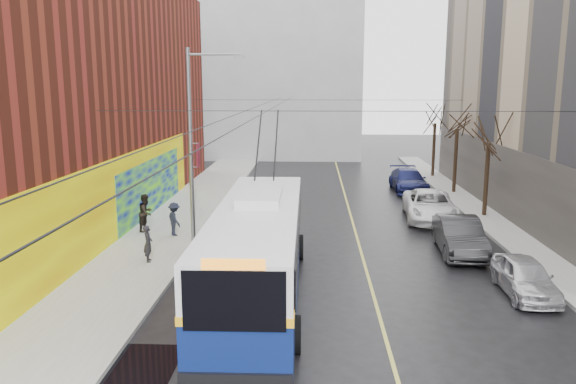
{
  "coord_description": "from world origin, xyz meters",
  "views": [
    {
      "loc": [
        -0.69,
        -15.35,
        7.37
      ],
      "look_at": [
        -1.7,
        7.14,
        3.06
      ],
      "focal_mm": 35.0,
      "sensor_mm": 36.0,
      "label": 1
    }
  ],
  "objects_px": {
    "parked_car_a": "(525,277)",
    "following_car": "(282,190)",
    "parked_car_b": "(459,236)",
    "pedestrian_c": "(174,219)",
    "parked_car_d": "(408,180)",
    "pedestrian_a": "(148,244)",
    "streetlight_pole": "(194,141)",
    "tree_far": "(435,113)",
    "parked_car_c": "(430,206)",
    "tree_near": "(490,129)",
    "tree_mid": "(458,117)",
    "pedestrian_b": "(146,213)",
    "trolleybus": "(258,248)"
  },
  "relations": [
    {
      "from": "parked_car_a",
      "to": "following_car",
      "type": "xyz_separation_m",
      "value": [
        -9.55,
        16.21,
        -0.0
      ]
    },
    {
      "from": "parked_car_b",
      "to": "pedestrian_c",
      "type": "height_order",
      "value": "pedestrian_c"
    },
    {
      "from": "parked_car_d",
      "to": "pedestrian_a",
      "type": "height_order",
      "value": "pedestrian_a"
    },
    {
      "from": "parked_car_b",
      "to": "following_car",
      "type": "bearing_deg",
      "value": 130.0
    },
    {
      "from": "streetlight_pole",
      "to": "parked_car_a",
      "type": "bearing_deg",
      "value": -24.83
    },
    {
      "from": "pedestrian_c",
      "to": "pedestrian_a",
      "type": "bearing_deg",
      "value": 142.99
    },
    {
      "from": "tree_far",
      "to": "parked_car_c",
      "type": "distance_m",
      "value": 15.69
    },
    {
      "from": "tree_near",
      "to": "tree_far",
      "type": "bearing_deg",
      "value": 90.0
    },
    {
      "from": "following_car",
      "to": "pedestrian_c",
      "type": "height_order",
      "value": "pedestrian_c"
    },
    {
      "from": "tree_mid",
      "to": "parked_car_a",
      "type": "height_order",
      "value": "tree_mid"
    },
    {
      "from": "tree_mid",
      "to": "parked_car_b",
      "type": "height_order",
      "value": "tree_mid"
    },
    {
      "from": "following_car",
      "to": "parked_car_a",
      "type": "bearing_deg",
      "value": -67.97
    },
    {
      "from": "parked_car_b",
      "to": "pedestrian_b",
      "type": "bearing_deg",
      "value": 172.66
    },
    {
      "from": "parked_car_a",
      "to": "parked_car_b",
      "type": "xyz_separation_m",
      "value": [
        -1.06,
        4.93,
        0.14
      ]
    },
    {
      "from": "parked_car_c",
      "to": "pedestrian_a",
      "type": "height_order",
      "value": "pedestrian_a"
    },
    {
      "from": "tree_far",
      "to": "pedestrian_b",
      "type": "height_order",
      "value": "tree_far"
    },
    {
      "from": "pedestrian_c",
      "to": "parked_car_c",
      "type": "bearing_deg",
      "value": -107.31
    },
    {
      "from": "parked_car_b",
      "to": "pedestrian_b",
      "type": "xyz_separation_m",
      "value": [
        -14.81,
        2.71,
        0.28
      ]
    },
    {
      "from": "tree_mid",
      "to": "parked_car_a",
      "type": "bearing_deg",
      "value": -96.42
    },
    {
      "from": "trolleybus",
      "to": "tree_mid",
      "type": "bearing_deg",
      "value": 58.66
    },
    {
      "from": "tree_near",
      "to": "pedestrian_c",
      "type": "relative_size",
      "value": 3.92
    },
    {
      "from": "tree_far",
      "to": "parked_car_b",
      "type": "bearing_deg",
      "value": -98.63
    },
    {
      "from": "parked_car_c",
      "to": "pedestrian_a",
      "type": "xyz_separation_m",
      "value": [
        -13.28,
        -8.53,
        0.11
      ]
    },
    {
      "from": "tree_far",
      "to": "pedestrian_b",
      "type": "distance_m",
      "value": 26.05
    },
    {
      "from": "tree_mid",
      "to": "following_car",
      "type": "xyz_separation_m",
      "value": [
        -11.69,
        -2.8,
        -4.58
      ]
    },
    {
      "from": "streetlight_pole",
      "to": "parked_car_d",
      "type": "height_order",
      "value": "streetlight_pole"
    },
    {
      "from": "following_car",
      "to": "parked_car_c",
      "type": "bearing_deg",
      "value": -38.61
    },
    {
      "from": "tree_near",
      "to": "parked_car_d",
      "type": "relative_size",
      "value": 1.19
    },
    {
      "from": "tree_far",
      "to": "following_car",
      "type": "distance_m",
      "value": 15.9
    },
    {
      "from": "parked_car_c",
      "to": "following_car",
      "type": "relative_size",
      "value": 1.48
    },
    {
      "from": "tree_mid",
      "to": "parked_car_a",
      "type": "relative_size",
      "value": 1.69
    },
    {
      "from": "streetlight_pole",
      "to": "parked_car_c",
      "type": "xyz_separation_m",
      "value": [
        11.94,
        5.27,
        -4.04
      ]
    },
    {
      "from": "following_car",
      "to": "tree_mid",
      "type": "bearing_deg",
      "value": 5.01
    },
    {
      "from": "pedestrian_c",
      "to": "streetlight_pole",
      "type": "bearing_deg",
      "value": -160.12
    },
    {
      "from": "parked_car_b",
      "to": "pedestrian_b",
      "type": "relative_size",
      "value": 2.61
    },
    {
      "from": "parked_car_d",
      "to": "parked_car_c",
      "type": "bearing_deg",
      "value": -92.26
    },
    {
      "from": "parked_car_b",
      "to": "pedestrian_a",
      "type": "height_order",
      "value": "pedestrian_a"
    },
    {
      "from": "parked_car_d",
      "to": "tree_far",
      "type": "bearing_deg",
      "value": 63.55
    },
    {
      "from": "tree_mid",
      "to": "tree_far",
      "type": "xyz_separation_m",
      "value": [
        0.0,
        7.0,
        -0.11
      ]
    },
    {
      "from": "streetlight_pole",
      "to": "trolleybus",
      "type": "bearing_deg",
      "value": -61.34
    },
    {
      "from": "trolleybus",
      "to": "parked_car_d",
      "type": "bearing_deg",
      "value": 66.39
    },
    {
      "from": "trolleybus",
      "to": "pedestrian_b",
      "type": "xyz_separation_m",
      "value": [
        -6.42,
        8.12,
        -0.65
      ]
    },
    {
      "from": "parked_car_a",
      "to": "parked_car_b",
      "type": "height_order",
      "value": "parked_car_b"
    },
    {
      "from": "parked_car_a",
      "to": "pedestrian_b",
      "type": "distance_m",
      "value": 17.62
    },
    {
      "from": "trolleybus",
      "to": "pedestrian_b",
      "type": "relative_size",
      "value": 7.05
    },
    {
      "from": "tree_mid",
      "to": "following_car",
      "type": "height_order",
      "value": "tree_mid"
    },
    {
      "from": "tree_mid",
      "to": "trolleybus",
      "type": "relative_size",
      "value": 0.5
    },
    {
      "from": "parked_car_a",
      "to": "parked_car_d",
      "type": "xyz_separation_m",
      "value": [
        -0.85,
        19.78,
        0.11
      ]
    },
    {
      "from": "streetlight_pole",
      "to": "tree_mid",
      "type": "distance_m",
      "value": 19.96
    },
    {
      "from": "tree_near",
      "to": "parked_car_b",
      "type": "relative_size",
      "value": 1.3
    }
  ]
}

